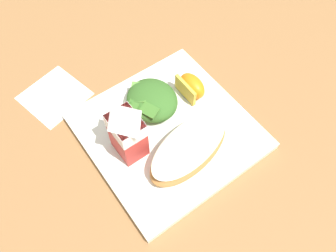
{
  "coord_description": "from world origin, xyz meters",
  "views": [
    {
      "loc": [
        -0.25,
        0.18,
        0.53
      ],
      "look_at": [
        0.0,
        0.0,
        0.03
      ],
      "focal_mm": 35.9,
      "sensor_mm": 36.0,
      "label": 1
    }
  ],
  "objects_px": {
    "cheesy_pizza_bread": "(191,147)",
    "green_salad_pile": "(152,100)",
    "paper_napkin": "(54,96)",
    "white_plate": "(168,131)",
    "milk_carton": "(127,131)",
    "orange_wedge_front": "(191,86)"
  },
  "relations": [
    {
      "from": "white_plate",
      "to": "paper_napkin",
      "type": "xyz_separation_m",
      "value": [
        0.2,
        0.13,
        -0.01
      ]
    },
    {
      "from": "orange_wedge_front",
      "to": "paper_napkin",
      "type": "xyz_separation_m",
      "value": [
        0.16,
        0.21,
        -0.03
      ]
    },
    {
      "from": "white_plate",
      "to": "paper_napkin",
      "type": "relative_size",
      "value": 2.55
    },
    {
      "from": "orange_wedge_front",
      "to": "paper_napkin",
      "type": "relative_size",
      "value": 0.55
    },
    {
      "from": "cheesy_pizza_bread",
      "to": "green_salad_pile",
      "type": "relative_size",
      "value": 1.81
    },
    {
      "from": "white_plate",
      "to": "cheesy_pizza_bread",
      "type": "xyz_separation_m",
      "value": [
        -0.06,
        -0.0,
        0.03
      ]
    },
    {
      "from": "cheesy_pizza_bread",
      "to": "milk_carton",
      "type": "height_order",
      "value": "milk_carton"
    },
    {
      "from": "paper_napkin",
      "to": "cheesy_pizza_bread",
      "type": "bearing_deg",
      "value": -152.71
    },
    {
      "from": "white_plate",
      "to": "milk_carton",
      "type": "xyz_separation_m",
      "value": [
        0.01,
        0.08,
        0.07
      ]
    },
    {
      "from": "cheesy_pizza_bread",
      "to": "orange_wedge_front",
      "type": "relative_size",
      "value": 3.01
    },
    {
      "from": "paper_napkin",
      "to": "green_salad_pile",
      "type": "bearing_deg",
      "value": -136.53
    },
    {
      "from": "white_plate",
      "to": "green_salad_pile",
      "type": "distance_m",
      "value": 0.06
    },
    {
      "from": "cheesy_pizza_bread",
      "to": "milk_carton",
      "type": "relative_size",
      "value": 1.65
    },
    {
      "from": "cheesy_pizza_bread",
      "to": "orange_wedge_front",
      "type": "bearing_deg",
      "value": -38.59
    },
    {
      "from": "milk_carton",
      "to": "orange_wedge_front",
      "type": "height_order",
      "value": "milk_carton"
    },
    {
      "from": "green_salad_pile",
      "to": "paper_napkin",
      "type": "bearing_deg",
      "value": 43.47
    },
    {
      "from": "green_salad_pile",
      "to": "milk_carton",
      "type": "relative_size",
      "value": 0.91
    },
    {
      "from": "milk_carton",
      "to": "paper_napkin",
      "type": "bearing_deg",
      "value": 15.79
    },
    {
      "from": "cheesy_pizza_bread",
      "to": "orange_wedge_front",
      "type": "xyz_separation_m",
      "value": [
        0.1,
        -0.08,
        0.0
      ]
    },
    {
      "from": "white_plate",
      "to": "orange_wedge_front",
      "type": "distance_m",
      "value": 0.1
    },
    {
      "from": "milk_carton",
      "to": "orange_wedge_front",
      "type": "bearing_deg",
      "value": -78.5
    },
    {
      "from": "green_salad_pile",
      "to": "orange_wedge_front",
      "type": "bearing_deg",
      "value": -102.75
    }
  ]
}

